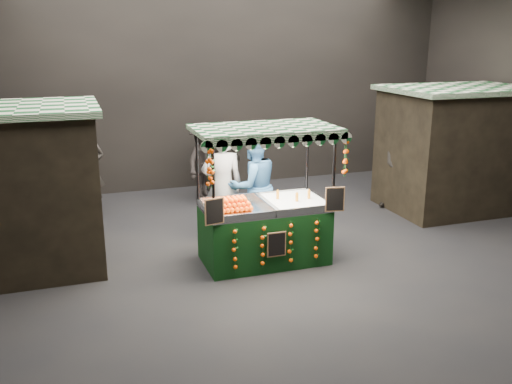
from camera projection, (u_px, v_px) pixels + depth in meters
name	position (u px, v px, depth m)	size (l,w,h in m)	color
ground	(289.00, 256.00, 9.47)	(12.00, 12.00, 0.00)	black
market_hall	(293.00, 52.00, 8.54)	(12.10, 10.10, 5.05)	black
neighbour_stall_left	(4.00, 190.00, 8.67)	(3.00, 2.20, 2.60)	black
neighbour_stall_right	(456.00, 148.00, 11.83)	(3.00, 2.20, 2.60)	black
juice_stall	(265.00, 221.00, 9.08)	(2.32, 1.37, 2.25)	black
vendor_grey	(222.00, 186.00, 9.94)	(0.79, 0.56, 2.05)	gray
vendor_blue	(253.00, 186.00, 10.03)	(1.08, 0.90, 2.00)	#2B588B
shopper_0	(87.00, 169.00, 11.42)	(0.80, 0.63, 1.95)	#282421
shopper_1	(403.00, 165.00, 11.87)	(1.12, 1.00, 1.89)	black
shopper_2	(221.00, 157.00, 13.19)	(1.00, 0.99, 1.70)	#272420
shopper_3	(204.00, 161.00, 12.65)	(1.25, 1.25, 1.74)	#2C2624
shopper_4	(59.00, 180.00, 10.88)	(1.05, 1.01, 1.81)	#282320
shopper_5	(407.00, 159.00, 12.35)	(1.47, 1.81, 1.93)	#292421
shopper_6	(210.00, 168.00, 12.31)	(0.49, 0.64, 1.58)	#2B2523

